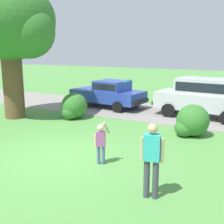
# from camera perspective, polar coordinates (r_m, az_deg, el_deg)

# --- Properties ---
(ground_plane) EXTENTS (80.00, 80.00, 0.00)m
(ground_plane) POSITION_cam_1_polar(r_m,az_deg,el_deg) (9.32, -10.37, -8.60)
(ground_plane) COLOR #518E42
(driveway_strip) EXTENTS (28.00, 4.40, 0.02)m
(driveway_strip) POSITION_cam_1_polar(r_m,az_deg,el_deg) (15.49, 7.09, 0.04)
(driveway_strip) COLOR gray
(driveway_strip) RESTS_ON ground
(oak_tree_large) EXTENTS (4.54, 4.42, 6.44)m
(oak_tree_large) POSITION_cam_1_polar(r_m,az_deg,el_deg) (14.69, -19.14, 15.87)
(oak_tree_large) COLOR brown
(oak_tree_large) RESTS_ON ground
(shrub_near_tree) EXTENTS (1.22, 1.36, 1.25)m
(shrub_near_tree) POSITION_cam_1_polar(r_m,az_deg,el_deg) (13.97, -7.64, 1.03)
(shrub_near_tree) COLOR #33702B
(shrub_near_tree) RESTS_ON ground
(shrub_centre_left) EXTENTS (1.26, 1.25, 1.23)m
(shrub_centre_left) POSITION_cam_1_polar(r_m,az_deg,el_deg) (11.48, 15.49, -1.85)
(shrub_centre_left) COLOR #33702B
(shrub_centre_left) RESTS_ON ground
(parked_sedan) EXTENTS (4.54, 2.38, 1.56)m
(parked_sedan) POSITION_cam_1_polar(r_m,az_deg,el_deg) (16.47, -0.62, 3.84)
(parked_sedan) COLOR #28429E
(parked_sedan) RESTS_ON ground
(parked_suv) EXTENTS (4.82, 2.35, 1.92)m
(parked_suv) POSITION_cam_1_polar(r_m,az_deg,el_deg) (14.72, 17.67, 3.12)
(parked_suv) COLOR silver
(parked_suv) RESTS_ON ground
(child_thrower) EXTENTS (0.38, 0.37, 1.29)m
(child_thrower) POSITION_cam_1_polar(r_m,az_deg,el_deg) (8.35, -2.23, -5.69)
(child_thrower) COLOR #4C608C
(child_thrower) RESTS_ON ground
(frisbee) EXTENTS (0.29, 0.28, 0.15)m
(frisbee) POSITION_cam_1_polar(r_m,az_deg,el_deg) (8.85, 2.97, 6.17)
(frisbee) COLOR #337FDB
(adult_onlooker) EXTENTS (0.52, 0.30, 1.74)m
(adult_onlooker) POSITION_cam_1_polar(r_m,az_deg,el_deg) (6.48, 7.89, -8.81)
(adult_onlooker) COLOR #3F3F4C
(adult_onlooker) RESTS_ON ground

